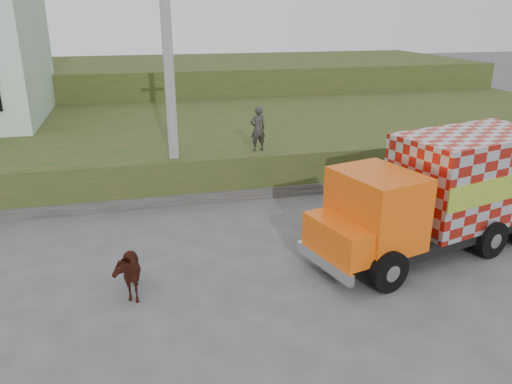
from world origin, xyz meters
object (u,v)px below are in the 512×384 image
object	(u,v)px
utility_pole	(169,78)
cow	(126,271)
cargo_truck	(444,192)
pedestrian	(258,129)

from	to	relation	value
utility_pole	cow	xyz separation A→B (m)	(-1.64, -5.75, -3.49)
cargo_truck	utility_pole	bearing A→B (deg)	126.01
cargo_truck	pedestrian	size ratio (longest dim) A/B	4.72
pedestrian	cargo_truck	bearing A→B (deg)	113.47
cargo_truck	cow	world-z (taller)	cargo_truck
utility_pole	cargo_truck	distance (m)	8.77
cargo_truck	pedestrian	world-z (taller)	cargo_truck
utility_pole	cargo_truck	xyz separation A→B (m)	(6.52, -5.31, -2.50)
utility_pole	cargo_truck	size ratio (longest dim) A/B	1.12
utility_pole	pedestrian	bearing A→B (deg)	3.94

